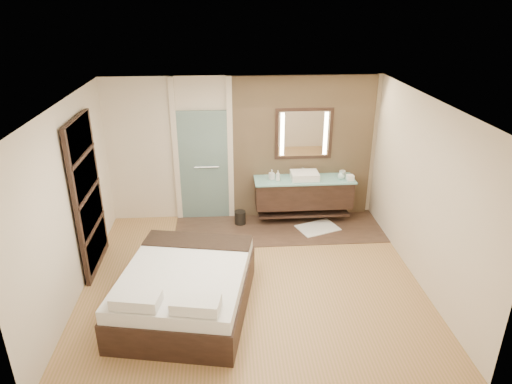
{
  "coord_description": "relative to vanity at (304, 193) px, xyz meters",
  "views": [
    {
      "loc": [
        -0.35,
        -5.83,
        3.98
      ],
      "look_at": [
        0.11,
        0.6,
        1.19
      ],
      "focal_mm": 32.0,
      "sensor_mm": 36.0,
      "label": 1
    }
  ],
  "objects": [
    {
      "name": "bath_mat",
      "position": [
        0.23,
        -0.37,
        -0.56
      ],
      "size": [
        0.85,
        0.72,
        0.02
      ],
      "primitive_type": "cube",
      "rotation": [
        0.0,
        0.0,
        0.36
      ],
      "color": "white",
      "rests_on": "floor"
    },
    {
      "name": "soap_bottle_a",
      "position": [
        -0.5,
        -0.08,
        0.38
      ],
      "size": [
        0.09,
        0.09,
        0.2
      ],
      "primitive_type": "imported",
      "rotation": [
        0.0,
        0.0,
        0.16
      ],
      "color": "silver",
      "rests_on": "vanity"
    },
    {
      "name": "mirror_unit",
      "position": [
        0.0,
        0.24,
        1.07
      ],
      "size": [
        1.06,
        0.04,
        0.96
      ],
      "color": "black",
      "rests_on": "stone_wall"
    },
    {
      "name": "stone_wall",
      "position": [
        0.0,
        0.29,
        0.77
      ],
      "size": [
        2.6,
        0.08,
        2.7
      ],
      "primitive_type": "cube",
      "color": "tan",
      "rests_on": "floor"
    },
    {
      "name": "tile_strip",
      "position": [
        -0.5,
        -0.32,
        -0.57
      ],
      "size": [
        3.8,
        1.3,
        0.01
      ],
      "primitive_type": "cube",
      "color": "#38261E",
      "rests_on": "floor"
    },
    {
      "name": "shoji_partition",
      "position": [
        -3.53,
        -1.32,
        0.63
      ],
      "size": [
        0.06,
        1.2,
        2.4
      ],
      "color": "black",
      "rests_on": "floor"
    },
    {
      "name": "floor",
      "position": [
        -1.1,
        -1.92,
        -0.58
      ],
      "size": [
        5.0,
        5.0,
        0.0
      ],
      "primitive_type": "plane",
      "color": "olive",
      "rests_on": "ground"
    },
    {
      "name": "waste_bin",
      "position": [
        -1.2,
        -0.07,
        -0.45
      ],
      "size": [
        0.25,
        0.25,
        0.26
      ],
      "primitive_type": "cylinder",
      "rotation": [
        0.0,
        0.0,
        0.23
      ],
      "color": "black",
      "rests_on": "floor"
    },
    {
      "name": "vanity",
      "position": [
        0.0,
        0.0,
        0.0
      ],
      "size": [
        1.85,
        0.55,
        0.88
      ],
      "color": "black",
      "rests_on": "stone_wall"
    },
    {
      "name": "tissue_box",
      "position": [
        0.82,
        -0.15,
        0.33
      ],
      "size": [
        0.13,
        0.13,
        0.1
      ],
      "primitive_type": "cube",
      "rotation": [
        0.0,
        0.0,
        0.05
      ],
      "color": "white",
      "rests_on": "vanity"
    },
    {
      "name": "cup",
      "position": [
        0.74,
        0.1,
        0.33
      ],
      "size": [
        0.13,
        0.13,
        0.1
      ],
      "primitive_type": "imported",
      "rotation": [
        0.0,
        0.0,
        -0.08
      ],
      "color": "silver",
      "rests_on": "vanity"
    },
    {
      "name": "soap_bottle_c",
      "position": [
        0.67,
        -0.06,
        0.36
      ],
      "size": [
        0.14,
        0.14,
        0.16
      ],
      "primitive_type": "imported",
      "rotation": [
        0.0,
        0.0,
        -0.22
      ],
      "color": "silver",
      "rests_on": "vanity"
    },
    {
      "name": "soap_bottle_b",
      "position": [
        -0.61,
        0.01,
        0.38
      ],
      "size": [
        0.11,
        0.11,
        0.19
      ],
      "primitive_type": "imported",
      "rotation": [
        0.0,
        0.0,
        0.41
      ],
      "color": "#B2B2B2",
      "rests_on": "vanity"
    },
    {
      "name": "bed",
      "position": [
        -2.03,
        -2.55,
        -0.25
      ],
      "size": [
        1.98,
        2.31,
        0.78
      ],
      "rotation": [
        0.0,
        0.0,
        -0.19
      ],
      "color": "black",
      "rests_on": "floor"
    },
    {
      "name": "frosted_door",
      "position": [
        -1.85,
        0.28,
        0.56
      ],
      "size": [
        1.1,
        0.12,
        2.7
      ],
      "color": "#9CC5BF",
      "rests_on": "floor"
    }
  ]
}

